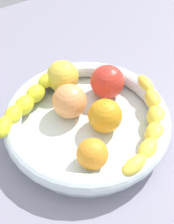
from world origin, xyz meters
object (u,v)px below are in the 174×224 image
orange_front (92,154)px  tomato_red (107,82)px  banana_draped_right (151,123)px  fruit_bowl (87,119)px  apple_yellow (63,77)px  orange_mid_left (105,116)px  peach_blush (69,101)px  banana_draped_left (32,97)px

orange_front → tomato_red: size_ratio=0.76×
banana_draped_right → orange_front: bearing=86.4°
fruit_bowl → tomato_red: tomato_red is taller
apple_yellow → fruit_bowl: bearing=172.6°
banana_draped_right → orange_mid_left: (6.05, 6.29, 0.70)cm
fruit_bowl → apple_yellow: apple_yellow is taller
orange_front → apple_yellow: (19.38, -6.24, 0.76)cm
orange_mid_left → peach_blush: peach_blush is taller
banana_draped_left → apple_yellow: (1.56, -8.39, 0.18)cm
orange_mid_left → tomato_red: size_ratio=0.90×
banana_draped_left → banana_draped_right: 24.14cm
fruit_bowl → orange_front: 9.72cm
fruit_bowl → banana_draped_left: 12.12cm
orange_mid_left → peach_blush: (7.07, 3.49, 0.20)cm
fruit_bowl → apple_yellow: (11.15, -1.46, 2.75)cm
fruit_bowl → banana_draped_left: (9.59, 6.94, 2.57)cm
fruit_bowl → banana_draped_right: 12.46cm
banana_draped_left → orange_mid_left: bearing=-144.4°
apple_yellow → banana_draped_right: bearing=-161.1°
orange_front → orange_mid_left: size_ratio=0.84×
fruit_bowl → banana_draped_left: bearing=35.9°
apple_yellow → banana_draped_left: bearing=100.5°
apple_yellow → peach_blush: same height
banana_draped_right → tomato_red: (13.11, 0.11, 1.06)cm
fruit_bowl → orange_mid_left: (-3.02, -2.08, 2.50)cm
banana_draped_right → apple_yellow: apple_yellow is taller
apple_yellow → orange_front: bearing=162.2°
orange_front → peach_blush: peach_blush is taller
orange_front → peach_blush: 12.76cm
fruit_bowl → tomato_red: (4.05, -8.25, 2.86)cm
banana_draped_right → orange_front: (0.84, 13.15, 0.19)cm
fruit_bowl → orange_front: bearing=149.8°
banana_draped_left → banana_draped_right: size_ratio=1.08×
banana_draped_left → orange_mid_left: orange_mid_left is taller
apple_yellow → peach_blush: 7.66cm
banana_draped_left → orange_front: (-17.82, -2.15, -0.59)cm
fruit_bowl → orange_front: (-8.23, 4.79, 1.98)cm
fruit_bowl → peach_blush: size_ratio=4.69×
peach_blush → orange_front: bearing=164.6°
peach_blush → apple_yellow: bearing=-22.0°
banana_draped_left → fruit_bowl: bearing=-144.1°
fruit_bowl → banana_draped_left: size_ratio=1.50×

